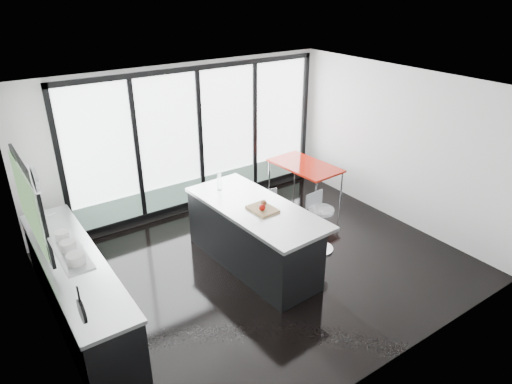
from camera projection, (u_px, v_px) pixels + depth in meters
floor at (262, 265)px, 7.25m from camera, size 6.00×5.00×0.00m
ceiling at (263, 90)px, 6.05m from camera, size 6.00×5.00×0.00m
wall_back at (199, 144)px, 8.67m from camera, size 6.00×0.09×2.80m
wall_front at (400, 267)px, 4.79m from camera, size 6.00×0.00×2.80m
wall_left at (38, 226)px, 5.25m from camera, size 0.26×5.00×2.80m
wall_right at (398, 146)px, 8.19m from camera, size 0.00×5.00×2.80m
counter_cabinets at (78, 288)px, 5.97m from camera, size 0.69×3.24×1.36m
island at (252, 236)px, 7.08m from camera, size 1.19×2.52×1.31m
bar_stool_near at (320, 229)px, 7.51m from camera, size 0.53×0.53×0.77m
bar_stool_far at (270, 217)px, 8.04m from camera, size 0.50×0.50×0.62m
red_table at (304, 182)px, 9.22m from camera, size 0.92×1.50×0.77m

